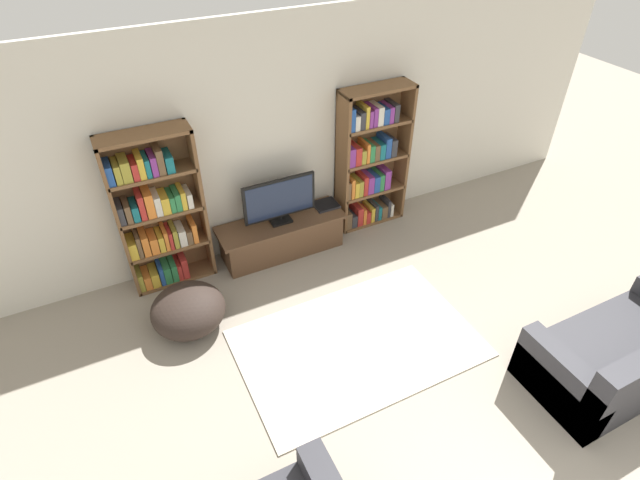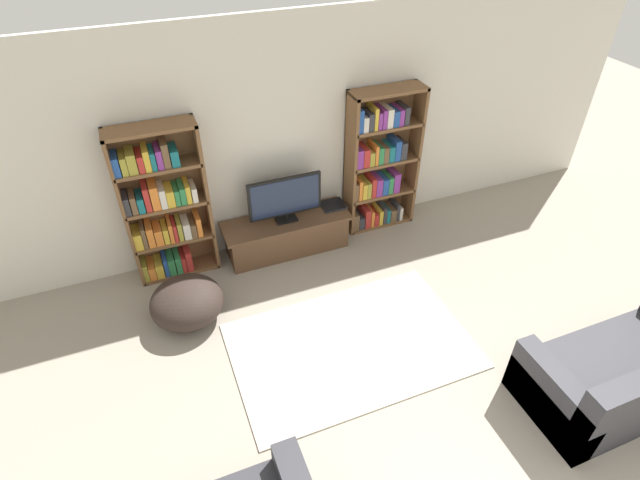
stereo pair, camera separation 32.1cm
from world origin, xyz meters
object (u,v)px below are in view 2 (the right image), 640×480
(bookshelf_left, at_px, (163,207))
(beanbag_ottoman, at_px, (187,302))
(tv_stand, at_px, (287,234))
(couch_right_sofa, at_px, (623,377))
(laptop, at_px, (333,205))
(television, at_px, (285,198))
(bookshelf_right, at_px, (378,164))

(bookshelf_left, xyz_separation_m, beanbag_ottoman, (0.00, -0.81, -0.64))
(tv_stand, distance_m, couch_right_sofa, 3.58)
(bookshelf_left, height_order, laptop, bookshelf_left)
(laptop, height_order, couch_right_sofa, couch_right_sofa)
(bookshelf_left, height_order, couch_right_sofa, bookshelf_left)
(bookshelf_left, distance_m, laptop, 1.93)
(television, xyz_separation_m, laptop, (0.60, 0.06, -0.28))
(tv_stand, height_order, laptop, laptop)
(bookshelf_left, distance_m, bookshelf_right, 2.49)
(bookshelf_left, relative_size, couch_right_sofa, 1.08)
(bookshelf_left, relative_size, bookshelf_right, 1.00)
(tv_stand, bearing_deg, bookshelf_right, 5.73)
(tv_stand, xyz_separation_m, television, (0.00, -0.00, 0.51))
(tv_stand, bearing_deg, television, -90.00)
(laptop, xyz_separation_m, beanbag_ottoman, (-1.88, -0.74, -0.23))
(beanbag_ottoman, bearing_deg, bookshelf_right, 17.91)
(bookshelf_right, relative_size, laptop, 6.19)
(couch_right_sofa, bearing_deg, bookshelf_left, 136.45)
(television, distance_m, beanbag_ottoman, 1.53)
(tv_stand, bearing_deg, bookshelf_left, 174.53)
(bookshelf_right, distance_m, beanbag_ottoman, 2.69)
(bookshelf_right, relative_size, tv_stand, 1.19)
(beanbag_ottoman, bearing_deg, television, 27.92)
(television, relative_size, beanbag_ottoman, 1.16)
(bookshelf_left, relative_size, laptop, 6.19)
(bookshelf_right, distance_m, couch_right_sofa, 3.25)
(bookshelf_left, bearing_deg, couch_right_sofa, -43.55)
(tv_stand, xyz_separation_m, laptop, (0.60, 0.06, 0.22))
(bookshelf_left, relative_size, television, 2.08)
(bookshelf_right, relative_size, television, 2.08)
(television, height_order, beanbag_ottoman, television)
(television, bearing_deg, beanbag_ottoman, -152.08)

